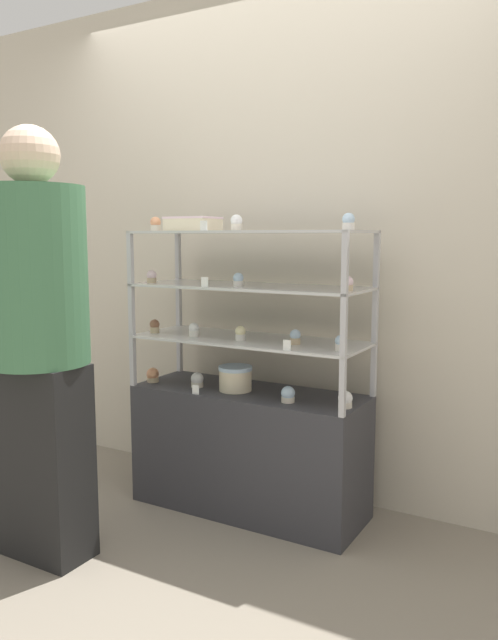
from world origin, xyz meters
name	(u,v)px	position (x,y,z in m)	size (l,w,h in m)	color
ground_plane	(249,508)	(0.00, 0.00, 0.00)	(20.00, 20.00, 0.00)	gray
back_wall	(283,241)	(0.00, 0.35, 1.30)	(8.00, 0.05, 2.60)	beige
display_base	(249,450)	(0.00, 0.00, 0.30)	(1.12, 0.41, 0.59)	#333338
display_riser_lower	(249,342)	(0.00, 0.00, 0.83)	(1.12, 0.41, 0.25)	#B7B7BC
display_riser_middle	(249,289)	(0.00, 0.00, 1.08)	(1.12, 0.41, 0.25)	#B7B7BC
display_riser_upper	(249,235)	(0.00, 0.00, 1.33)	(1.12, 0.41, 0.25)	#B7B7BC
layer_cake_centerpiece	(235,378)	(-0.06, -0.03, 0.65)	(0.16, 0.16, 0.12)	beige
sheet_cake_frosted	(193,224)	(-0.30, -0.02, 1.38)	(0.23, 0.18, 0.07)	beige
cupcake_0	(153,375)	(-0.51, -0.09, 0.63)	(0.06, 0.06, 0.07)	#CCB28C
cupcake_1	(197,380)	(-0.26, -0.06, 0.63)	(0.06, 0.06, 0.07)	beige
cupcake_2	(288,395)	(0.26, -0.10, 0.63)	(0.06, 0.06, 0.07)	beige
cupcake_3	(345,400)	(0.51, -0.05, 0.63)	(0.06, 0.06, 0.07)	beige
price_tag_0	(196,390)	(-0.18, -0.19, 0.61)	(0.04, 0.00, 0.04)	white
cupcake_4	(155,326)	(-0.50, -0.08, 0.88)	(0.05, 0.05, 0.07)	#CCB28C
cupcake_5	(194,330)	(-0.26, -0.08, 0.88)	(0.05, 0.05, 0.07)	white
cupcake_6	(240,333)	(-0.01, -0.06, 0.88)	(0.05, 0.05, 0.07)	white
cupcake_7	(295,337)	(0.26, -0.03, 0.88)	(0.05, 0.05, 0.07)	#CCB28C
cupcake_8	(341,343)	(0.49, -0.08, 0.88)	(0.05, 0.05, 0.07)	white
price_tag_1	(287,345)	(0.29, -0.19, 0.87)	(0.04, 0.00, 0.04)	white
cupcake_9	(152,277)	(-0.49, -0.10, 1.13)	(0.05, 0.05, 0.06)	#CCB28C
cupcake_10	(238,280)	(-0.01, -0.07, 1.13)	(0.05, 0.05, 0.06)	white
cupcake_11	(348,284)	(0.51, -0.06, 1.13)	(0.05, 0.05, 0.06)	#CCB28C
price_tag_2	(205,282)	(-0.12, -0.19, 1.12)	(0.04, 0.00, 0.04)	white
cupcake_12	(156,224)	(-0.50, -0.06, 1.38)	(0.05, 0.05, 0.07)	beige
cupcake_13	(236,223)	(0.00, -0.11, 1.38)	(0.05, 0.05, 0.07)	beige
cupcake_14	(348,222)	(0.51, -0.05, 1.38)	(0.05, 0.05, 0.07)	white
price_tag_3	(204,226)	(-0.13, -0.19, 1.37)	(0.04, 0.00, 0.04)	white
customer_figure	(38,334)	(-0.52, -0.80, 0.94)	(0.41, 0.41, 1.75)	black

